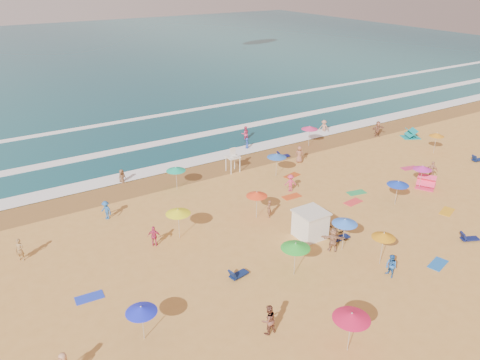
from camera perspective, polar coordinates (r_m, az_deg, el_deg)
ground at (r=38.65m, az=8.20°, el=-4.30°), size 220.00×220.00×0.00m
ocean at (r=113.29m, az=-20.62°, el=13.82°), size 220.00×140.00×0.18m
wet_sand at (r=47.82m, az=-1.30°, el=1.88°), size 220.00×220.00×0.00m
surf_foam at (r=55.06m, az=-6.00°, el=5.00°), size 200.00×18.70×0.05m
cabana at (r=35.36m, az=8.56°, el=-5.41°), size 2.00×2.00×2.00m
cabana_roof at (r=34.85m, az=8.67°, el=-3.90°), size 2.20×2.20×0.12m
bicycle at (r=36.55m, az=11.11°, el=-5.45°), size 1.67×1.91×1.00m
lifeguard_stand at (r=45.85m, az=-0.88°, el=2.26°), size 1.20×1.20×2.10m
beach_umbrellas at (r=37.70m, az=8.77°, el=-1.42°), size 61.45×26.98×0.70m
loungers at (r=40.54m, az=18.28°, el=-3.65°), size 41.40×23.56×0.34m
towels at (r=36.99m, az=10.94°, el=-5.92°), size 34.76×20.32×0.03m
popup_tents at (r=52.49m, az=20.86°, el=3.03°), size 12.22×12.17×1.20m
beachgoers at (r=42.29m, az=5.57°, el=-0.24°), size 41.46×28.22×2.13m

